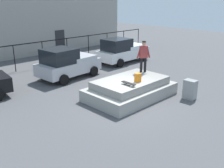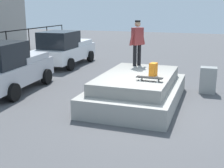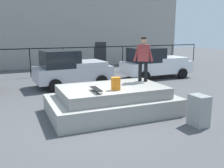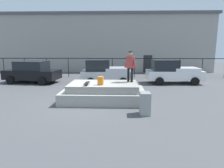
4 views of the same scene
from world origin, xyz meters
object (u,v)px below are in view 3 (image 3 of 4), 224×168
Objects in this scene: skateboard at (96,89)px; utility_box at (199,111)px; car_silver_pickup_mid at (71,69)px; car_white_pickup_far at (154,63)px; skateboarder at (143,57)px; backpack at (116,84)px.

utility_box is (2.80, -1.66, -0.59)m from skateboard.
car_silver_pickup_mid is 4.18× the size of utility_box.
utility_box is at bearing -112.51° from car_white_pickup_far.
car_white_pickup_far is 8.36m from utility_box.
car_silver_pickup_mid reaches higher than skateboard.
car_white_pickup_far is 4.46× the size of utility_box.
skateboarder is 6.36m from car_white_pickup_far.
utility_box is at bearing -72.86° from car_silver_pickup_mid.
car_white_pickup_far is at bearing 45.26° from skateboard.
utility_box is at bearing -78.91° from skateboarder.
skateboarder is 3.07m from utility_box.
utility_box is (2.10, -1.69, -0.71)m from backpack.
skateboard is 5.71m from car_silver_pickup_mid.
skateboarder is at bearing -126.22° from car_white_pickup_far.
backpack is at bearing -131.30° from car_white_pickup_far.
car_white_pickup_far reaches higher than skateboard.
skateboard is at bearing 148.00° from utility_box.
car_silver_pickup_mid is at bearing 110.38° from skateboarder.
skateboarder is at bearing -69.62° from car_silver_pickup_mid.
car_silver_pickup_mid reaches higher than utility_box.
car_white_pickup_far reaches higher than backpack.
car_silver_pickup_mid is (-1.75, 4.70, -1.01)m from skateboarder.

